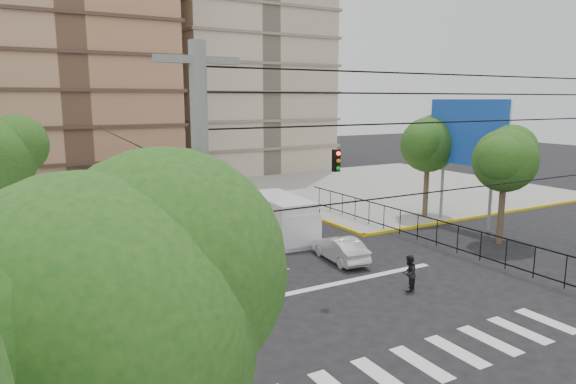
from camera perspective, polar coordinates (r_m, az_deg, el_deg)
ground at (r=22.28m, az=5.11°, el=-11.48°), size 160.00×160.00×0.00m
sidewalk_ne at (r=49.49m, az=11.02°, el=0.56°), size 26.00×26.00×0.15m
crosswalk_stripes at (r=18.13m, az=16.46°, el=-17.18°), size 12.00×2.40×0.01m
stop_line at (r=23.21m, az=3.40°, el=-10.54°), size 13.00×0.40×0.01m
park_fence at (r=31.05m, az=14.13°, el=-5.45°), size 0.10×22.50×1.66m
billboard at (r=35.01m, az=19.37°, el=6.01°), size 0.36×6.20×8.10m
tree_sw_near at (r=7.64m, az=-20.42°, el=-13.23°), size 5.63×4.60×7.57m
tree_park_a at (r=31.52m, az=23.07°, el=3.56°), size 4.41×3.60×6.83m
tree_park_c at (r=36.84m, az=15.40°, el=5.37°), size 4.65×3.80×7.25m
traffic_light_nw at (r=25.61m, az=-19.84°, el=-1.90°), size 0.28×0.22×4.40m
traffic_light_hanging at (r=19.22m, az=8.85°, el=3.16°), size 18.00×9.12×0.92m
utility_pole_sw at (r=9.15m, az=-9.23°, el=-12.14°), size 1.40×0.28×9.00m
van_right_lane at (r=30.29m, az=-0.61°, el=-3.08°), size 2.66×5.86×2.57m
van_left_lane at (r=38.89m, az=-14.78°, el=-0.64°), size 2.32×5.21×2.29m
car_silver_front_left at (r=24.74m, az=-5.67°, el=-7.49°), size 2.13×4.37×1.44m
car_white_front_right at (r=26.74m, az=5.79°, el=-6.30°), size 1.73×4.02×1.29m
car_grey_mid_left at (r=29.58m, az=-8.82°, el=-4.58°), size 3.18×5.54×1.45m
car_silver_rear_left at (r=34.62m, az=-11.22°, el=-2.63°), size 2.15×4.52×1.27m
car_darkgrey_mid_right at (r=36.60m, az=-4.74°, el=-1.63°), size 2.36×4.47×1.45m
car_white_rear_right at (r=41.03m, az=-7.97°, el=-0.52°), size 1.81×4.02×1.28m
pedestrian_crosswalk at (r=23.10m, az=13.28°, el=-8.79°), size 0.99×0.93×1.61m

